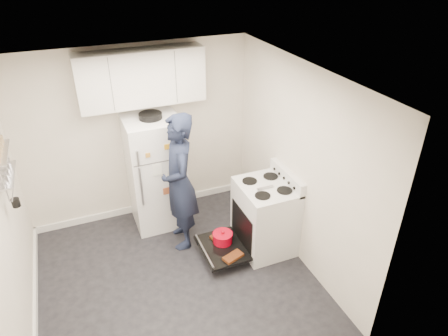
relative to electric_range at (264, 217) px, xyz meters
name	(u,v)px	position (x,y,z in m)	size (l,w,h in m)	color
room	(166,196)	(-1.29, -0.12, 0.74)	(3.21, 3.21, 2.51)	black
electric_range	(264,217)	(0.00, 0.00, 0.00)	(0.66, 0.76, 1.10)	silver
open_oven_door	(222,244)	(-0.57, 0.03, -0.29)	(0.55, 0.70, 0.21)	black
refrigerator	(156,172)	(-1.13, 1.10, 0.34)	(0.72, 0.74, 1.68)	white
upper_cabinets	(141,78)	(-1.16, 1.28, 1.63)	(1.60, 0.33, 0.70)	silver
wall_shelf_rack	(4,165)	(-2.78, 0.34, 1.21)	(0.14, 0.60, 0.61)	#B2B2B7
person	(179,183)	(-0.96, 0.51, 0.46)	(0.68, 0.45, 1.86)	#171D33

